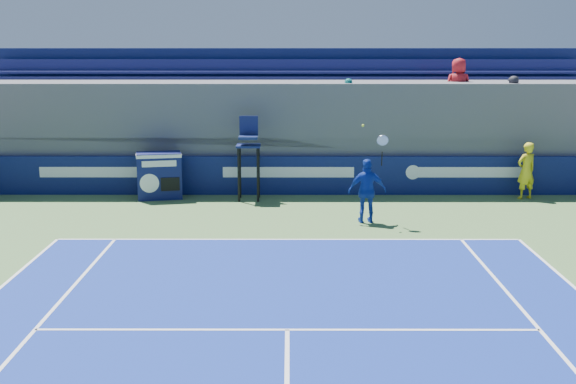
{
  "coord_description": "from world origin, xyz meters",
  "views": [
    {
      "loc": [
        0.03,
        -4.63,
        4.62
      ],
      "look_at": [
        0.0,
        11.5,
        1.25
      ],
      "focal_mm": 45.0,
      "sensor_mm": 36.0,
      "label": 1
    }
  ],
  "objects_px": {
    "umpire_chair": "(249,149)",
    "tennis_player": "(367,191)",
    "match_clock": "(159,174)",
    "ball_person": "(526,171)"
  },
  "relations": [
    {
      "from": "umpire_chair",
      "to": "tennis_player",
      "type": "distance_m",
      "value": 4.31
    },
    {
      "from": "umpire_chair",
      "to": "tennis_player",
      "type": "xyz_separation_m",
      "value": [
        3.21,
        -2.79,
        -0.67
      ]
    },
    {
      "from": "ball_person",
      "to": "tennis_player",
      "type": "distance_m",
      "value": 5.83
    },
    {
      "from": "tennis_player",
      "to": "umpire_chair",
      "type": "bearing_deg",
      "value": 138.96
    },
    {
      "from": "match_clock",
      "to": "tennis_player",
      "type": "relative_size",
      "value": 0.56
    },
    {
      "from": "match_clock",
      "to": "umpire_chair",
      "type": "height_order",
      "value": "umpire_chair"
    },
    {
      "from": "tennis_player",
      "to": "ball_person",
      "type": "bearing_deg",
      "value": 30.19
    },
    {
      "from": "match_clock",
      "to": "umpire_chair",
      "type": "distance_m",
      "value": 2.8
    },
    {
      "from": "umpire_chair",
      "to": "match_clock",
      "type": "bearing_deg",
      "value": 176.89
    },
    {
      "from": "ball_person",
      "to": "match_clock",
      "type": "bearing_deg",
      "value": -21.15
    }
  ]
}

